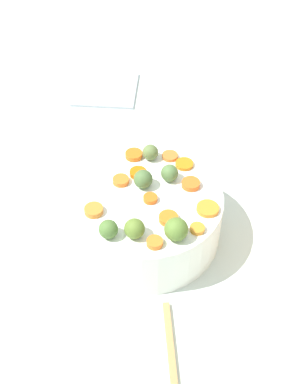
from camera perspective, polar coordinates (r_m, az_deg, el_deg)
tabletop at (r=1.07m, az=0.15°, el=-2.48°), size 2.40×2.40×0.02m
serving_bowl_carrots at (r=0.99m, az=-0.00°, el=-2.51°), size 0.28×0.28×0.10m
carrot_slice_0 at (r=1.01m, az=4.31°, el=2.98°), size 0.04×0.04×0.01m
carrot_slice_1 at (r=0.97m, az=5.00°, el=0.86°), size 0.05×0.05×0.01m
carrot_slice_2 at (r=0.90m, az=5.70°, el=-3.91°), size 0.04×0.04×0.01m
carrot_slice_3 at (r=0.97m, az=-2.48°, el=1.23°), size 0.04×0.04×0.01m
carrot_slice_4 at (r=0.94m, az=0.68°, el=-0.69°), size 0.03×0.03×0.01m
carrot_slice_5 at (r=0.92m, az=-5.37°, el=-1.94°), size 0.05×0.05×0.01m
carrot_slice_6 at (r=0.87m, az=1.15°, el=-5.39°), size 0.03×0.03×0.01m
carrot_slice_7 at (r=0.93m, az=6.80°, el=-1.77°), size 0.04×0.04×0.01m
carrot_slice_8 at (r=1.02m, az=-1.09°, el=3.98°), size 0.05×0.05×0.01m
carrot_slice_9 at (r=1.02m, az=2.78°, el=3.85°), size 0.03×0.03×0.01m
carrot_slice_10 at (r=0.99m, az=-0.63°, el=2.03°), size 0.03×0.03×0.01m
carrot_slice_11 at (r=0.91m, az=2.62°, el=-2.81°), size 0.04×0.04×0.01m
brussels_sprout_0 at (r=0.87m, az=-1.02°, el=-3.93°), size 0.03×0.03×0.03m
brussels_sprout_1 at (r=0.87m, az=3.45°, el=-3.98°), size 0.04×0.04×0.04m
brussels_sprout_2 at (r=0.88m, az=-3.81°, el=-3.97°), size 0.03×0.03×0.03m
brussels_sprout_3 at (r=0.96m, az=-0.10°, el=1.38°), size 0.03×0.03×0.03m
brussels_sprout_4 at (r=0.97m, az=2.74°, el=2.03°), size 0.03×0.03×0.03m
brussels_sprout_5 at (r=1.01m, az=0.68°, el=4.24°), size 0.03×0.03×0.03m
dish_towel at (r=1.39m, az=-4.09°, el=10.85°), size 0.21×0.21×0.01m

